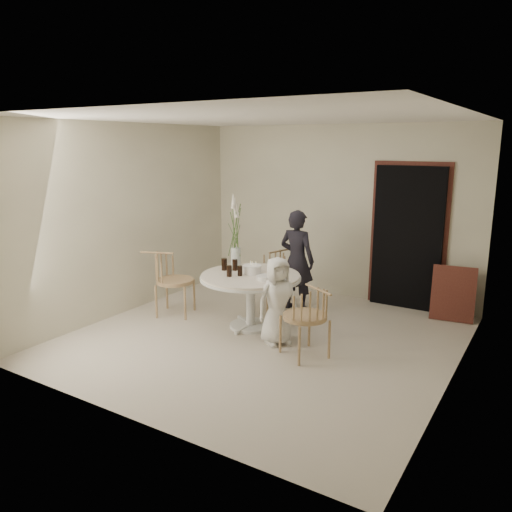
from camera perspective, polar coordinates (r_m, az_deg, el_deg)
The scene contains 18 objects.
ground at distance 6.40m, azimuth 0.85°, elevation -9.37°, with size 4.50×4.50×0.00m, color #BDB0A1.
room_shell at distance 5.98m, azimuth 0.90°, elevation 5.15°, with size 4.50×4.50×4.50m.
doorway at distance 7.65m, azimuth 16.92°, elevation 1.95°, with size 1.00×0.10×2.10m, color black.
door_trim at distance 7.67m, azimuth 17.03°, elevation 2.44°, with size 1.12×0.03×2.22m, color brown.
table at distance 6.58m, azimuth -0.63°, elevation -3.08°, with size 1.33×1.33×0.73m.
picture_frame at distance 7.42m, azimuth 21.61°, elevation -4.04°, with size 0.58×0.04×0.77m, color brown.
chair_far at distance 7.47m, azimuth 2.12°, elevation -1.65°, with size 0.57×0.60×0.86m.
chair_right at distance 5.65m, azimuth 6.33°, elevation -6.35°, with size 0.66×0.65×0.88m.
chair_left at distance 7.22m, azimuth -10.23°, elevation -2.02°, with size 0.66×0.63×0.92m.
girl at distance 7.30m, azimuth 4.70°, elevation -0.50°, with size 0.54×0.36×1.49m, color black.
boy at distance 6.08m, azimuth 2.47°, elevation -5.15°, with size 0.53×0.35×1.09m, color white.
birthday_cake at distance 6.58m, azimuth -0.43°, elevation -1.54°, with size 0.24×0.24×0.16m.
cola_tumbler_a at distance 6.44m, azimuth -3.08°, elevation -1.72°, with size 0.07×0.07×0.15m, color black.
cola_tumbler_b at distance 6.47m, azimuth -1.85°, elevation -1.71°, with size 0.06×0.06×0.13m, color black.
cola_tumbler_c at distance 6.76m, azimuth -3.65°, elevation -0.95°, with size 0.08×0.08×0.16m, color black.
cola_tumbler_d at distance 6.75m, azimuth -2.42°, elevation -1.01°, with size 0.07×0.07×0.15m, color black.
plate_stack at distance 6.29m, azimuth 1.09°, elevation -2.49°, with size 0.22×0.22×0.06m, color silver.
flower_vase at distance 6.95m, azimuth -2.36°, elevation 2.31°, with size 0.14×0.14×1.01m.
Camera 1 is at (3.04, -5.09, 2.42)m, focal length 35.00 mm.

